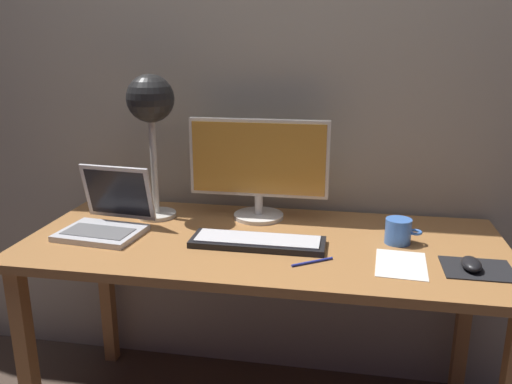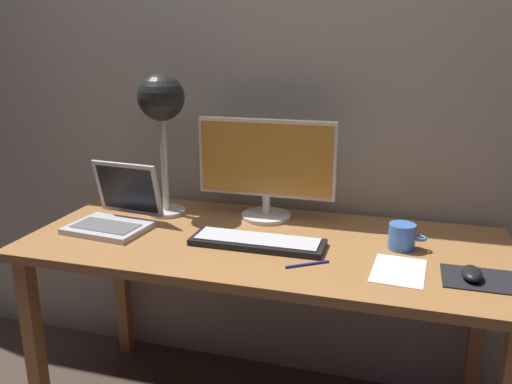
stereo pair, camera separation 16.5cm
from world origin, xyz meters
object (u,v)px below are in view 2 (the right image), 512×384
Objects in this scene: laptop at (118,209)px; pen at (307,264)px; desk_lamp at (161,107)px; mouse at (472,273)px; coffee_mug at (402,236)px; monitor at (266,164)px; keyboard_main at (258,242)px.

laptop is 0.75m from pen.
desk_lamp reaches higher than pen.
coffee_mug is at bearing 136.42° from mouse.
laptop is at bearing -122.00° from desk_lamp.
keyboard_main is (0.04, -0.27, -0.20)m from monitor.
desk_lamp is 3.81× the size of pen.
desk_lamp is at bearing 152.94° from keyboard_main.
keyboard_main is 0.83× the size of desk_lamp.
pen is (0.73, -0.16, -0.06)m from laptop.
keyboard_main is at bearing -167.46° from coffee_mug.
monitor is 5.38× the size of mouse.
coffee_mug reaches higher than mouse.
keyboard_main is 1.50× the size of laptop.
laptop is 3.06× the size of mouse.
monitor is 0.49m from pen.
keyboard_main is at bearing 148.84° from pen.
monitor reaches higher than pen.
pen is at bearing -141.26° from coffee_mug.
monitor is 0.80m from mouse.
laptop is 1.19m from mouse.
desk_lamp is (-0.43, 0.22, 0.40)m from keyboard_main.
laptop reaches higher than mouse.
coffee_mug is (0.99, 0.05, -0.02)m from laptop.
coffee_mug reaches higher than keyboard_main.
desk_lamp is 5.55× the size of mouse.
keyboard_main is 0.47m from coffee_mug.
mouse is at bearing -27.09° from monitor.
monitor is at bearing 121.08° from pen.
desk_lamp reaches higher than mouse.
coffee_mug is at bearing 3.09° from laptop.
desk_lamp reaches higher than laptop.
desk_lamp is at bearing 151.67° from pen.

